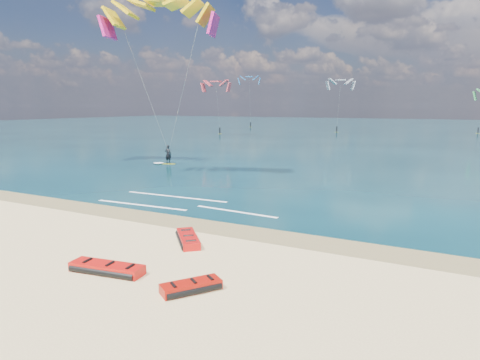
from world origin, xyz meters
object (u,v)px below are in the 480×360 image
(packed_kite_left, at_px, (107,273))
(packed_kite_mid, at_px, (188,242))
(kitesurfer_main, at_px, (164,80))
(packed_kite_right, at_px, (191,291))

(packed_kite_left, relative_size, packed_kite_mid, 1.11)
(packed_kite_left, height_order, kitesurfer_main, kitesurfer_main)
(packed_kite_mid, relative_size, packed_kite_right, 1.26)
(packed_kite_right, relative_size, kitesurfer_main, 0.13)
(packed_kite_left, relative_size, packed_kite_right, 1.40)
(packed_kite_left, xyz_separation_m, kitesurfer_main, (-14.20, 22.35, 8.75))
(packed_kite_left, relative_size, kitesurfer_main, 0.19)
(packed_kite_left, bearing_deg, packed_kite_mid, 73.27)
(packed_kite_left, xyz_separation_m, packed_kite_mid, (0.66, 4.49, 0.00))
(packed_kite_left, xyz_separation_m, packed_kite_right, (3.77, 0.12, 0.00))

